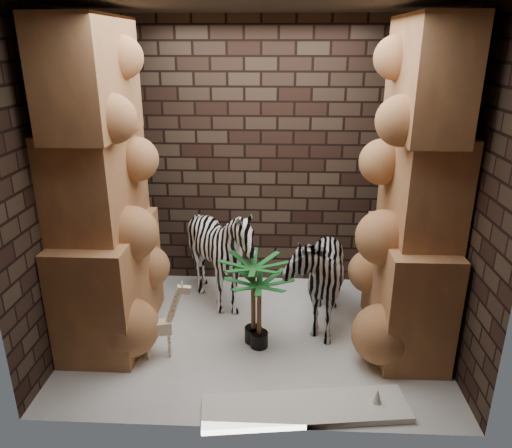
# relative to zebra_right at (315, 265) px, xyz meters

# --- Properties ---
(floor) EXTENTS (3.50, 3.50, 0.00)m
(floor) POSITION_rel_zebra_right_xyz_m (-0.59, -0.29, -0.64)
(floor) COLOR white
(floor) RESTS_ON ground
(ceiling) EXTENTS (3.50, 3.50, 0.00)m
(ceiling) POSITION_rel_zebra_right_xyz_m (-0.59, -0.29, 2.36)
(ceiling) COLOR #2D2923
(ceiling) RESTS_ON ground
(wall_back) EXTENTS (3.50, 0.00, 3.50)m
(wall_back) POSITION_rel_zebra_right_xyz_m (-0.59, 0.96, 0.86)
(wall_back) COLOR black
(wall_back) RESTS_ON ground
(wall_front) EXTENTS (3.50, 0.00, 3.50)m
(wall_front) POSITION_rel_zebra_right_xyz_m (-0.59, -1.54, 0.86)
(wall_front) COLOR black
(wall_front) RESTS_ON ground
(wall_left) EXTENTS (0.00, 3.00, 3.00)m
(wall_left) POSITION_rel_zebra_right_xyz_m (-2.34, -0.29, 0.86)
(wall_left) COLOR black
(wall_left) RESTS_ON ground
(wall_right) EXTENTS (0.00, 3.00, 3.00)m
(wall_right) POSITION_rel_zebra_right_xyz_m (1.16, -0.29, 0.86)
(wall_right) COLOR black
(wall_right) RESTS_ON ground
(rock_pillar_left) EXTENTS (0.68, 1.30, 3.00)m
(rock_pillar_left) POSITION_rel_zebra_right_xyz_m (-1.99, -0.29, 0.86)
(rock_pillar_left) COLOR #C48549
(rock_pillar_left) RESTS_ON floor
(rock_pillar_right) EXTENTS (0.58, 1.25, 3.00)m
(rock_pillar_right) POSITION_rel_zebra_right_xyz_m (0.83, -0.29, 0.86)
(rock_pillar_right) COLOR #C48549
(rock_pillar_right) RESTS_ON floor
(zebra_right) EXTENTS (0.68, 1.13, 1.28)m
(zebra_right) POSITION_rel_zebra_right_xyz_m (0.00, 0.00, 0.00)
(zebra_right) COLOR white
(zebra_right) RESTS_ON floor
(zebra_left) EXTENTS (1.19, 1.39, 1.12)m
(zebra_left) POSITION_rel_zebra_right_xyz_m (-0.97, 0.24, -0.08)
(zebra_left) COLOR white
(zebra_left) RESTS_ON floor
(giraffe_toy) EXTENTS (0.41, 0.22, 0.75)m
(giraffe_toy) POSITION_rel_zebra_right_xyz_m (-1.45, -0.68, -0.26)
(giraffe_toy) COLOR #F7E1B7
(giraffe_toy) RESTS_ON floor
(palm_front) EXTENTS (0.36, 0.36, 0.88)m
(palm_front) POSITION_rel_zebra_right_xyz_m (-0.60, -0.40, -0.20)
(palm_front) COLOR #104B14
(palm_front) RESTS_ON floor
(palm_back) EXTENTS (0.36, 0.36, 0.74)m
(palm_back) POSITION_rel_zebra_right_xyz_m (-0.54, -0.49, -0.27)
(palm_back) COLOR #104B14
(palm_back) RESTS_ON floor
(surfboard) EXTENTS (1.65, 0.60, 0.05)m
(surfboard) POSITION_rel_zebra_right_xyz_m (-0.14, -1.34, -0.62)
(surfboard) COLOR white
(surfboard) RESTS_ON floor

